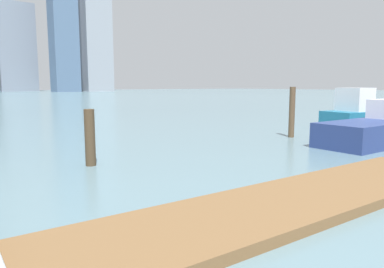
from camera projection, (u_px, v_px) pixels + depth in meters
name	position (u px, v px, depth m)	size (l,w,h in m)	color
ground_plane	(28.00, 133.00, 16.47)	(300.00, 300.00, 0.00)	slate
floating_dock	(287.00, 203.00, 6.47)	(10.35, 2.00, 0.18)	brown
dock_piling_0	(292.00, 112.00, 15.15)	(0.24, 0.24, 2.11)	brown
dock_piling_3	(90.00, 138.00, 9.81)	(0.28, 0.28, 1.54)	#473826
moored_boat_1	(359.00, 114.00, 18.82)	(4.36, 2.21, 2.04)	#1E6B8C
skyline_tower_4	(15.00, 48.00, 122.44)	(11.79, 9.56, 29.09)	gray
skyline_tower_6	(92.00, 32.00, 124.66)	(9.28, 12.30, 40.13)	#8C939E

